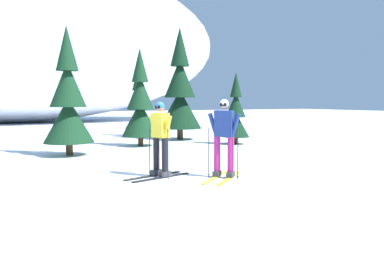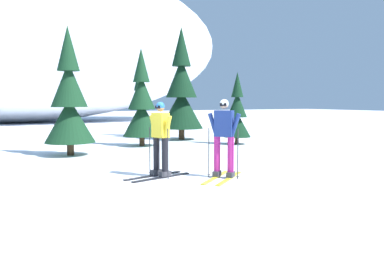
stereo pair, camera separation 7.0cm
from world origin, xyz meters
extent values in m
plane|color=white|center=(0.00, 0.00, 0.00)|extent=(120.00, 120.00, 0.00)
cube|color=gold|center=(1.61, -0.67, 0.01)|extent=(1.39, 1.25, 0.03)
cube|color=gold|center=(1.39, -0.43, 0.01)|extent=(1.39, 1.25, 0.03)
cube|color=#38383D|center=(1.68, -0.61, 0.09)|extent=(0.30, 0.29, 0.12)
cube|color=#38383D|center=(1.46, -0.36, 0.09)|extent=(0.30, 0.29, 0.12)
cylinder|color=#B7237A|center=(1.68, -0.61, 0.56)|extent=(0.15, 0.15, 0.82)
cylinder|color=#B7237A|center=(1.46, -0.36, 0.56)|extent=(0.15, 0.15, 0.82)
cube|color=navy|center=(1.57, -0.48, 1.27)|extent=(0.46, 0.47, 0.60)
cylinder|color=navy|center=(1.74, -0.68, 1.22)|extent=(0.26, 0.27, 0.58)
cylinder|color=navy|center=(1.40, -0.29, 1.22)|extent=(0.26, 0.27, 0.58)
sphere|color=tan|center=(1.57, -0.48, 1.70)|extent=(0.19, 0.19, 0.19)
sphere|color=white|center=(1.57, -0.48, 1.73)|extent=(0.21, 0.21, 0.21)
cube|color=black|center=(1.51, -0.54, 1.71)|extent=(0.13, 0.14, 0.07)
cylinder|color=#2D2D33|center=(1.76, -0.78, 0.58)|extent=(0.02, 0.02, 1.16)
cylinder|color=#2D2D33|center=(1.76, -0.78, 0.06)|extent=(0.07, 0.07, 0.01)
cylinder|color=#2D2D33|center=(1.29, -0.26, 0.58)|extent=(0.02, 0.02, 1.16)
cylinder|color=#2D2D33|center=(1.29, -0.26, 0.06)|extent=(0.07, 0.07, 0.01)
cube|color=black|center=(0.27, 0.14, 0.01)|extent=(1.61, 0.57, 0.03)
cube|color=black|center=(0.18, 0.44, 0.01)|extent=(1.61, 0.57, 0.03)
cube|color=#38383D|center=(0.36, 0.17, 0.09)|extent=(0.31, 0.21, 0.12)
cube|color=#38383D|center=(0.27, 0.47, 0.09)|extent=(0.31, 0.21, 0.12)
cylinder|color=black|center=(0.36, 0.17, 0.54)|extent=(0.15, 0.15, 0.78)
cylinder|color=black|center=(0.27, 0.47, 0.54)|extent=(0.15, 0.15, 0.78)
cube|color=yellow|center=(0.32, 0.32, 1.22)|extent=(0.34, 0.45, 0.58)
cylinder|color=yellow|center=(0.39, 0.08, 1.17)|extent=(0.17, 0.29, 0.58)
cylinder|color=yellow|center=(0.25, 0.55, 1.17)|extent=(0.17, 0.29, 0.58)
sphere|color=#A37556|center=(0.32, 0.32, 1.64)|extent=(0.19, 0.19, 0.19)
sphere|color=#2366B2|center=(0.32, 0.32, 1.67)|extent=(0.21, 0.21, 0.21)
cube|color=black|center=(0.24, 0.29, 1.65)|extent=(0.08, 0.15, 0.07)
cylinder|color=#2D2D33|center=(0.36, -0.02, 0.58)|extent=(0.02, 0.02, 1.16)
cylinder|color=#2D2D33|center=(0.36, -0.02, 0.06)|extent=(0.07, 0.07, 0.01)
cylinder|color=#2D2D33|center=(0.16, 0.62, 0.58)|extent=(0.02, 0.02, 1.16)
cylinder|color=#2D2D33|center=(0.16, 0.62, 0.06)|extent=(0.07, 0.07, 0.01)
cylinder|color=#47301E|center=(-0.86, 5.17, 0.28)|extent=(0.23, 0.23, 0.57)
cone|color=#14381E|center=(-0.86, 5.17, 1.15)|extent=(1.63, 1.63, 1.46)
cone|color=#14381E|center=(-0.86, 5.17, 2.32)|extent=(1.17, 1.17, 1.46)
cone|color=#14381E|center=(-0.86, 5.17, 3.49)|extent=(0.72, 0.72, 1.46)
cylinder|color=#47301E|center=(2.21, 6.78, 0.26)|extent=(0.21, 0.21, 0.52)
cone|color=#14381E|center=(2.21, 6.78, 1.06)|extent=(1.49, 1.49, 1.34)
cone|color=#14381E|center=(2.21, 6.78, 2.13)|extent=(1.07, 1.07, 1.34)
cone|color=#14381E|center=(2.21, 6.78, 3.19)|extent=(0.66, 0.66, 1.34)
cylinder|color=#47301E|center=(3.74, 11.22, 0.24)|extent=(0.19, 0.19, 0.48)
cone|color=black|center=(3.74, 11.22, 0.96)|extent=(1.36, 1.36, 1.22)
cone|color=black|center=(3.74, 11.22, 1.94)|extent=(0.98, 0.98, 1.22)
cone|color=black|center=(3.74, 11.22, 2.91)|extent=(0.60, 0.60, 1.22)
cylinder|color=#47301E|center=(4.77, 8.48, 0.35)|extent=(0.28, 0.28, 0.70)
cone|color=black|center=(4.77, 8.48, 1.41)|extent=(1.99, 1.99, 1.78)
cone|color=black|center=(4.77, 8.48, 2.83)|extent=(1.43, 1.43, 1.78)
cone|color=black|center=(4.77, 8.48, 4.26)|extent=(0.87, 0.87, 1.78)
cylinder|color=#47301E|center=(5.94, 5.62, 0.20)|extent=(0.16, 0.16, 0.40)
cone|color=black|center=(5.94, 5.62, 0.81)|extent=(1.14, 1.14, 1.02)
cone|color=black|center=(5.94, 5.62, 1.63)|extent=(0.82, 0.82, 1.02)
cone|color=black|center=(5.94, 5.62, 2.45)|extent=(0.50, 0.50, 1.02)
ellipsoid|color=white|center=(-1.85, 27.70, 6.86)|extent=(37.51, 16.37, 13.71)
camera|label=1|loc=(-3.43, -8.49, 1.79)|focal=38.23mm
camera|label=2|loc=(-3.37, -8.53, 1.79)|focal=38.23mm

